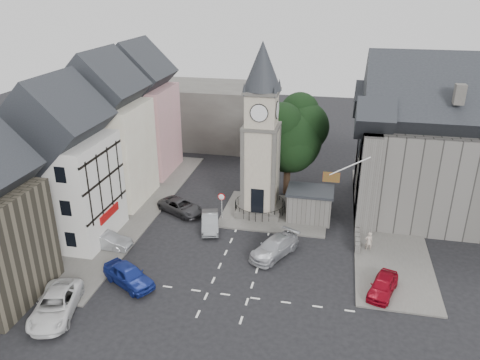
% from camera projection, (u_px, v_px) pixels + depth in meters
% --- Properties ---
extents(ground, '(120.00, 120.00, 0.00)m').
position_uv_depth(ground, '(243.00, 255.00, 38.65)').
color(ground, black).
rests_on(ground, ground).
extents(pavement_west, '(6.00, 30.00, 0.14)m').
position_uv_depth(pavement_west, '(132.00, 208.00, 46.42)').
color(pavement_west, '#595651').
rests_on(pavement_west, ground).
extents(pavement_east, '(6.00, 26.00, 0.14)m').
position_uv_depth(pavement_east, '(387.00, 223.00, 43.51)').
color(pavement_east, '#595651').
rests_on(pavement_east, ground).
extents(central_island, '(10.00, 8.00, 0.16)m').
position_uv_depth(central_island, '(275.00, 213.00, 45.53)').
color(central_island, '#595651').
rests_on(central_island, ground).
extents(road_markings, '(20.00, 8.00, 0.01)m').
position_uv_depth(road_markings, '(228.00, 295.00, 33.69)').
color(road_markings, silver).
rests_on(road_markings, ground).
extents(clock_tower, '(4.86, 4.86, 16.25)m').
position_uv_depth(clock_tower, '(261.00, 133.00, 42.67)').
color(clock_tower, '#4C4944').
rests_on(clock_tower, ground).
extents(stone_shelter, '(4.30, 3.30, 3.08)m').
position_uv_depth(stone_shelter, '(310.00, 204.00, 43.87)').
color(stone_shelter, '#5D5A56').
rests_on(stone_shelter, ground).
extents(town_tree, '(7.20, 7.20, 10.80)m').
position_uv_depth(town_tree, '(289.00, 130.00, 47.24)').
color(town_tree, black).
rests_on(town_tree, ground).
extents(warning_sign_post, '(0.70, 0.19, 2.85)m').
position_uv_depth(warning_sign_post, '(222.00, 201.00, 43.36)').
color(warning_sign_post, black).
rests_on(warning_sign_post, ground).
extents(terrace_pink, '(8.10, 7.60, 12.80)m').
position_uv_depth(terrace_pink, '(139.00, 117.00, 53.46)').
color(terrace_pink, pink).
rests_on(terrace_pink, ground).
extents(terrace_cream, '(8.10, 7.60, 12.80)m').
position_uv_depth(terrace_cream, '(107.00, 138.00, 46.26)').
color(terrace_cream, beige).
rests_on(terrace_cream, ground).
extents(terrace_tudor, '(8.10, 7.60, 12.00)m').
position_uv_depth(terrace_tudor, '(63.00, 171.00, 39.21)').
color(terrace_tudor, silver).
rests_on(terrace_tudor, ground).
extents(backdrop_west, '(20.00, 10.00, 8.00)m').
position_uv_depth(backdrop_west, '(199.00, 114.00, 64.60)').
color(backdrop_west, '#4C4944').
rests_on(backdrop_west, ground).
extents(east_building, '(14.40, 11.40, 12.60)m').
position_uv_depth(east_building, '(433.00, 153.00, 43.10)').
color(east_building, '#5D5A56').
rests_on(east_building, ground).
extents(east_boundary_wall, '(0.40, 16.00, 0.90)m').
position_uv_depth(east_boundary_wall, '(356.00, 208.00, 45.70)').
color(east_boundary_wall, '#5D5A56').
rests_on(east_boundary_wall, ground).
extents(flagpole, '(3.68, 0.10, 2.74)m').
position_uv_depth(flagpole, '(350.00, 166.00, 37.97)').
color(flagpole, white).
rests_on(flagpole, ground).
extents(car_west_blue, '(4.91, 3.89, 1.57)m').
position_uv_depth(car_west_blue, '(129.00, 275.00, 34.61)').
color(car_west_blue, navy).
rests_on(car_west_blue, ground).
extents(car_west_silver, '(4.26, 1.63, 1.39)m').
position_uv_depth(car_west_silver, '(107.00, 241.00, 39.39)').
color(car_west_silver, gray).
rests_on(car_west_silver, ground).
extents(car_west_grey, '(5.34, 4.23, 1.35)m').
position_uv_depth(car_west_grey, '(181.00, 207.00, 45.40)').
color(car_west_grey, '#323134').
rests_on(car_west_grey, ground).
extents(car_island_silver, '(2.59, 4.53, 1.41)m').
position_uv_depth(car_island_silver, '(210.00, 222.00, 42.46)').
color(car_island_silver, gray).
rests_on(car_island_silver, ground).
extents(car_island_east, '(4.21, 5.44, 1.47)m').
position_uv_depth(car_island_east, '(274.00, 247.00, 38.33)').
color(car_island_east, '#B2B5BB').
rests_on(car_island_east, ground).
extents(car_east_red, '(2.73, 4.23, 1.34)m').
position_uv_depth(car_east_red, '(383.00, 286.00, 33.59)').
color(car_east_red, maroon).
rests_on(car_east_red, ground).
extents(van_sw_white, '(3.84, 5.98, 1.53)m').
position_uv_depth(van_sw_white, '(56.00, 305.00, 31.43)').
color(van_sw_white, silver).
rests_on(van_sw_white, ground).
extents(pedestrian, '(0.72, 0.55, 1.77)m').
position_uv_depth(pedestrian, '(369.00, 242.00, 38.85)').
color(pedestrian, '#B8A798').
rests_on(pedestrian, ground).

